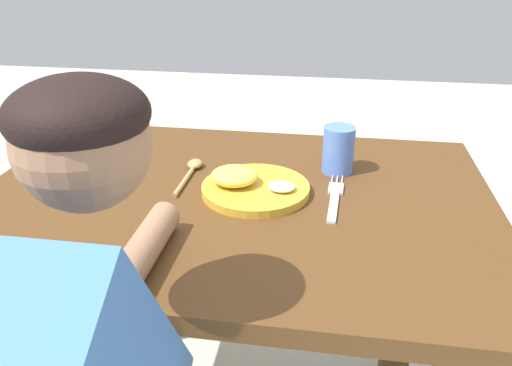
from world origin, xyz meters
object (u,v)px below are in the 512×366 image
(plate, at_px, (251,185))
(drinking_cup, at_px, (338,150))
(fork, at_px, (335,198))
(spoon, at_px, (191,170))

(plate, height_order, drinking_cup, drinking_cup)
(plate, xyz_separation_m, fork, (0.17, -0.00, -0.01))
(plate, bearing_deg, fork, -1.12)
(plate, xyz_separation_m, spoon, (-0.15, 0.08, -0.01))
(plate, relative_size, spoon, 1.26)
(spoon, xyz_separation_m, drinking_cup, (0.33, 0.06, 0.05))
(fork, xyz_separation_m, spoon, (-0.32, 0.08, 0.00))
(fork, height_order, drinking_cup, drinking_cup)
(spoon, distance_m, drinking_cup, 0.34)
(fork, bearing_deg, plate, 91.69)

